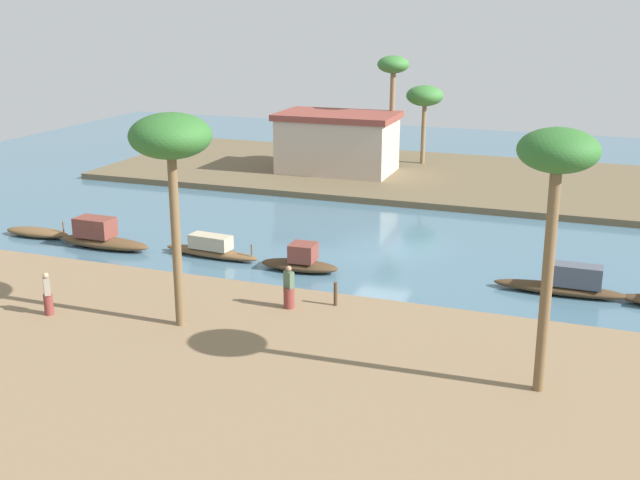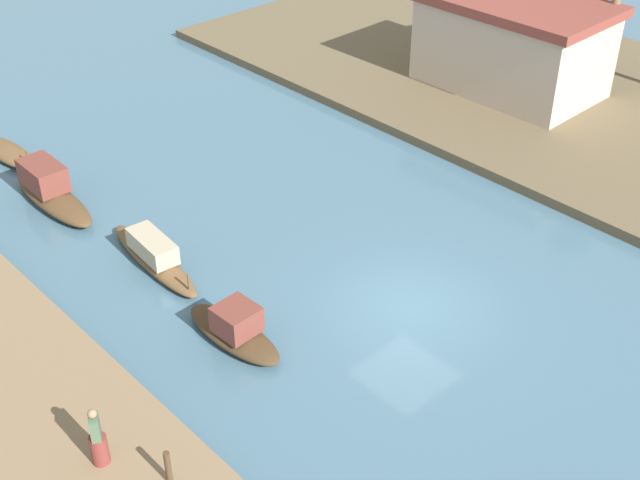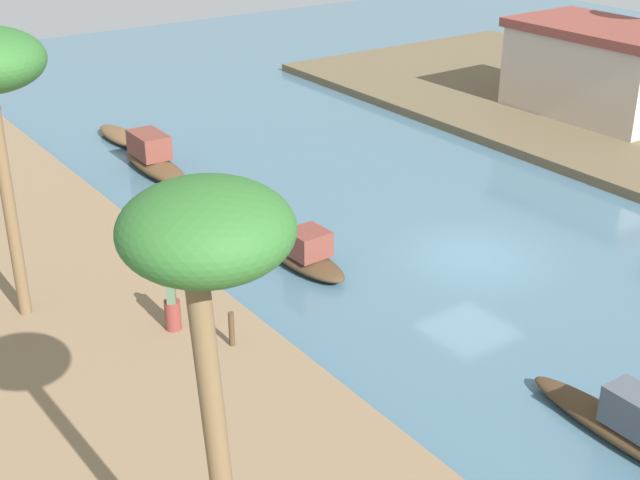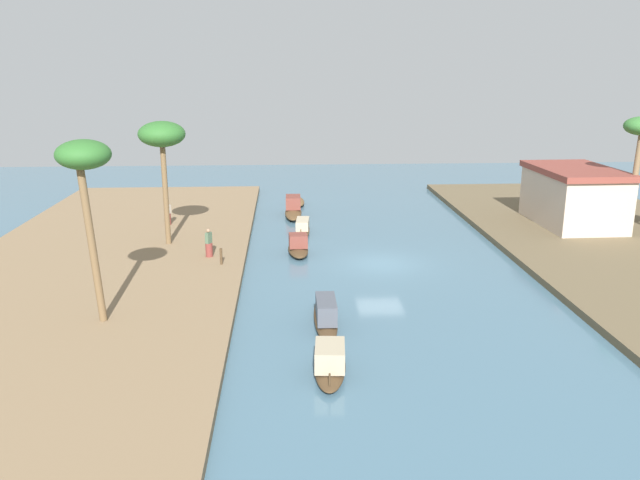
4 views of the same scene
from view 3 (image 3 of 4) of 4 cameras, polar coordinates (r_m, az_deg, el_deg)
river_water at (r=26.47m, az=9.90°, el=-1.05°), size 74.20×74.20×0.00m
sampan_downstream_large at (r=33.13m, az=-10.70°, el=5.20°), size 4.69×1.25×1.39m
sampan_open_hull at (r=28.88m, az=-5.20°, el=2.30°), size 4.77×1.26×1.00m
sampan_foreground at (r=36.82m, az=-12.70°, el=6.54°), size 3.49×1.13×0.89m
sampan_with_tall_canopy at (r=19.27m, az=19.84°, el=-11.40°), size 5.06×0.99×1.24m
sampan_upstream_small at (r=25.23m, az=-0.92°, el=-0.95°), size 3.44×1.29×1.20m
person_on_near_bank at (r=21.65m, az=-9.51°, el=-4.23°), size 0.53×0.53×1.57m
mooring_post at (r=20.89m, az=-5.72°, el=-5.72°), size 0.14×0.14×0.87m
palm_tree_left_far at (r=10.44m, az=-7.23°, el=-1.24°), size 2.11×2.11×7.42m
riverside_building at (r=39.93m, az=17.57°, el=10.47°), size 7.56×4.85×3.76m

